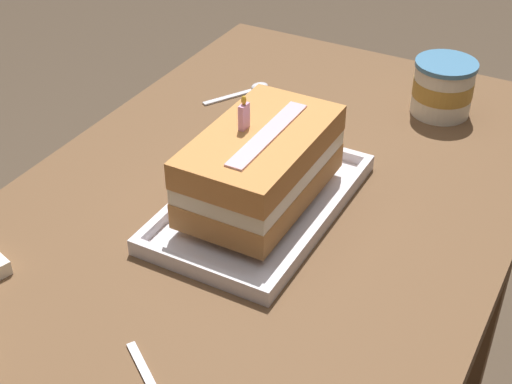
{
  "coord_description": "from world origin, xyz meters",
  "views": [
    {
      "loc": [
        -0.74,
        -0.41,
        1.4
      ],
      "look_at": [
        0.0,
        -0.01,
        0.81
      ],
      "focal_mm": 51.66,
      "sensor_mm": 36.0,
      "label": 1
    }
  ],
  "objects_px": {
    "foil_tray": "(261,204)",
    "ice_cream_tub": "(443,87)",
    "serving_spoon_by_bowls": "(252,89)",
    "birthday_cake": "(261,165)"
  },
  "relations": [
    {
      "from": "serving_spoon_by_bowls",
      "to": "foil_tray",
      "type": "bearing_deg",
      "value": -149.3
    },
    {
      "from": "serving_spoon_by_bowls",
      "to": "birthday_cake",
      "type": "bearing_deg",
      "value": -149.3
    },
    {
      "from": "serving_spoon_by_bowls",
      "to": "ice_cream_tub",
      "type": "bearing_deg",
      "value": -74.75
    },
    {
      "from": "foil_tray",
      "to": "birthday_cake",
      "type": "distance_m",
      "value": 0.07
    },
    {
      "from": "ice_cream_tub",
      "to": "serving_spoon_by_bowls",
      "type": "xyz_separation_m",
      "value": [
        -0.09,
        0.32,
        -0.04
      ]
    },
    {
      "from": "foil_tray",
      "to": "ice_cream_tub",
      "type": "xyz_separation_m",
      "value": [
        0.4,
        -0.14,
        0.04
      ]
    },
    {
      "from": "foil_tray",
      "to": "ice_cream_tub",
      "type": "height_order",
      "value": "ice_cream_tub"
    },
    {
      "from": "birthday_cake",
      "to": "ice_cream_tub",
      "type": "distance_m",
      "value": 0.42
    },
    {
      "from": "birthday_cake",
      "to": "ice_cream_tub",
      "type": "height_order",
      "value": "birthday_cake"
    },
    {
      "from": "foil_tray",
      "to": "serving_spoon_by_bowls",
      "type": "relative_size",
      "value": 2.82
    }
  ]
}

